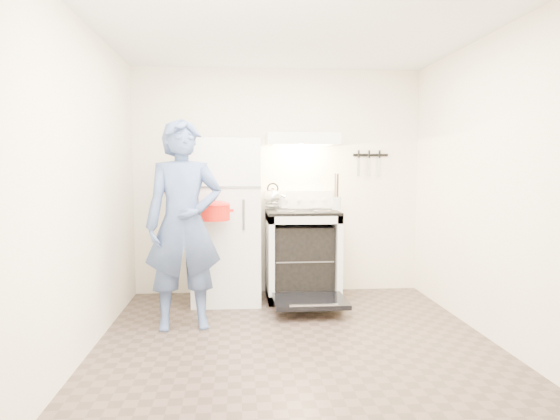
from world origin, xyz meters
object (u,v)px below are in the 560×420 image
object	(u,v)px
tea_kettle	(273,196)
refrigerator	(226,221)
person	(184,225)
dutch_oven	(214,213)
stove_body	(302,256)

from	to	relation	value
tea_kettle	refrigerator	bearing A→B (deg)	-154.34
refrigerator	person	size ratio (longest dim) A/B	0.93
dutch_oven	refrigerator	bearing A→B (deg)	78.92
tea_kettle	person	world-z (taller)	person
refrigerator	stove_body	size ratio (longest dim) A/B	1.85
tea_kettle	dutch_oven	size ratio (longest dim) A/B	0.76
tea_kettle	stove_body	bearing A→B (deg)	-36.25
stove_body	tea_kettle	world-z (taller)	tea_kettle
refrigerator	dutch_oven	distance (m)	0.57
refrigerator	tea_kettle	world-z (taller)	refrigerator
refrigerator	dutch_oven	world-z (taller)	refrigerator
refrigerator	tea_kettle	distance (m)	0.62
tea_kettle	dutch_oven	world-z (taller)	tea_kettle
person	stove_body	bearing A→B (deg)	29.21
refrigerator	dutch_oven	bearing A→B (deg)	-101.08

